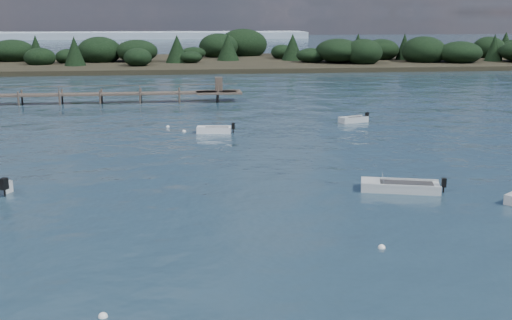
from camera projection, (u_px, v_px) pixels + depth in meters
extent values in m
plane|color=#182A38|center=(182.00, 89.00, 82.98)|extent=(400.00, 400.00, 0.00)
cube|color=#AFB5B6|center=(400.00, 189.00, 35.79)|extent=(4.59, 2.77, 0.63)
cube|color=#AFB5B6|center=(371.00, 181.00, 35.97)|extent=(1.40, 1.69, 0.13)
cube|color=#272729|center=(407.00, 184.00, 35.67)|extent=(3.17, 2.07, 0.11)
cube|color=#AFB5B6|center=(401.00, 186.00, 34.98)|extent=(4.16, 1.32, 0.13)
cube|color=#AFB5B6|center=(400.00, 179.00, 36.43)|extent=(4.16, 1.32, 0.13)
cube|color=black|center=(444.00, 182.00, 35.32)|extent=(0.33, 0.36, 0.49)
cylinder|color=black|center=(443.00, 190.00, 35.41)|extent=(0.11, 0.11, 0.49)
cube|color=silver|center=(383.00, 178.00, 35.81)|extent=(0.46, 1.15, 0.38)
cube|color=black|center=(4.00, 184.00, 34.49)|extent=(0.46, 0.49, 0.62)
cylinder|color=black|center=(5.00, 193.00, 34.61)|extent=(0.15, 0.15, 0.62)
cube|color=#AFB5B6|center=(353.00, 121.00, 58.10)|extent=(2.84, 1.91, 0.62)
cube|color=#AFB5B6|center=(344.00, 118.00, 57.57)|extent=(0.93, 1.11, 0.12)
cube|color=#272729|center=(355.00, 118.00, 58.13)|extent=(1.98, 1.42, 0.11)
cube|color=#AFB5B6|center=(357.00, 118.00, 57.61)|extent=(2.51, 1.02, 0.12)
cube|color=#AFB5B6|center=(350.00, 117.00, 58.43)|extent=(2.51, 1.02, 0.12)
cube|color=black|center=(367.00, 115.00, 58.68)|extent=(0.34, 0.37, 0.48)
cylinder|color=black|center=(367.00, 119.00, 58.78)|extent=(0.11, 0.11, 0.48)
cube|color=white|center=(214.00, 132.00, 52.91)|extent=(2.91, 1.49, 0.65)
cube|color=white|center=(201.00, 127.00, 52.84)|extent=(0.80, 1.08, 0.13)
cube|color=#272729|center=(217.00, 128.00, 52.84)|extent=(2.00, 1.14, 0.11)
cube|color=white|center=(213.00, 128.00, 52.34)|extent=(2.77, 0.50, 0.13)
cube|color=white|center=(214.00, 126.00, 53.32)|extent=(2.77, 0.50, 0.13)
cube|color=black|center=(233.00, 126.00, 52.78)|extent=(0.30, 0.35, 0.51)
cylinder|color=black|center=(233.00, 131.00, 52.88)|extent=(0.10, 0.10, 0.51)
sphere|color=white|center=(103.00, 317.00, 20.94)|extent=(0.32, 0.32, 0.32)
sphere|color=white|center=(382.00, 248.00, 27.07)|extent=(0.32, 0.32, 0.32)
sphere|color=white|center=(184.00, 132.00, 53.56)|extent=(0.32, 0.32, 0.32)
sphere|color=white|center=(168.00, 127.00, 55.65)|extent=(0.32, 0.32, 0.32)
cube|color=brown|center=(219.00, 92.00, 71.65)|extent=(5.00, 3.20, 0.18)
cube|color=brown|center=(219.00, 84.00, 71.44)|extent=(0.80, 0.80, 1.60)
cylinder|color=brown|center=(19.00, 102.00, 68.33)|extent=(0.20, 0.20, 2.20)
cylinder|color=brown|center=(22.00, 100.00, 69.99)|extent=(0.20, 0.20, 2.20)
cylinder|color=brown|center=(60.00, 101.00, 68.86)|extent=(0.20, 0.20, 2.20)
cylinder|color=brown|center=(62.00, 99.00, 70.51)|extent=(0.20, 0.20, 2.20)
cylinder|color=brown|center=(100.00, 101.00, 69.38)|extent=(0.20, 0.20, 2.20)
cylinder|color=brown|center=(102.00, 99.00, 71.03)|extent=(0.20, 0.20, 2.20)
cylinder|color=brown|center=(140.00, 100.00, 69.90)|extent=(0.20, 0.20, 2.20)
cylinder|color=brown|center=(141.00, 98.00, 71.55)|extent=(0.20, 0.20, 2.20)
cylinder|color=brown|center=(179.00, 99.00, 70.42)|extent=(0.20, 0.20, 2.20)
cylinder|color=brown|center=(179.00, 97.00, 72.07)|extent=(0.20, 0.20, 2.20)
cylinder|color=brown|center=(218.00, 99.00, 70.94)|extent=(0.20, 0.20, 2.20)
cylinder|color=brown|center=(217.00, 97.00, 72.59)|extent=(0.20, 0.20, 2.20)
cube|color=black|center=(308.00, 64.00, 124.71)|extent=(190.00, 40.00, 1.60)
ellipsoid|color=black|center=(308.00, 49.00, 124.08)|extent=(180.50, 36.00, 4.40)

